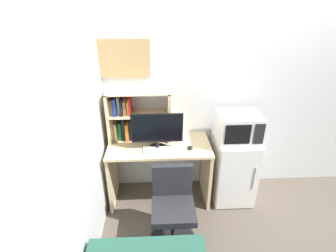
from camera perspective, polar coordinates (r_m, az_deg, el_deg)
The scene contains 11 objects.
wall_back at distance 3.32m, azimuth 22.21°, elevation 7.46°, with size 6.40×0.04×2.60m, color silver.
wall_left at distance 1.69m, azimuth -24.68°, elevation -11.16°, with size 0.04×4.40×2.60m, color silver.
desk at distance 3.08m, azimuth -1.90°, elevation -8.03°, with size 1.17×0.59×0.77m.
hutch_bookshelf at distance 2.99m, azimuth -8.30°, elevation 2.11°, with size 0.71×0.28×0.59m.
monitor at distance 2.77m, azimuth -2.43°, elevation -0.95°, with size 0.56×0.20×0.42m.
keyboard at distance 2.83m, azimuth -1.73°, elevation -5.34°, with size 0.38×0.13×0.02m, color silver.
computer_mouse at distance 2.87m, azimuth 4.93°, elevation -4.81°, with size 0.06×0.08×0.03m, color black.
mini_fridge at distance 3.26m, azimuth 14.18°, elevation -9.06°, with size 0.48×0.52×0.84m.
microwave at distance 2.98m, azimuth 15.35°, elevation -0.05°, with size 0.46×0.40×0.29m.
desk_chair at distance 2.69m, azimuth 1.06°, elevation -18.50°, with size 0.48×0.48×0.83m.
wall_corkboard at distance 2.92m, azimuth -11.54°, elevation 14.45°, with size 0.74×0.02×0.41m, color tan.
Camera 1 is at (-0.99, -2.84, 2.26)m, focal length 27.45 mm.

